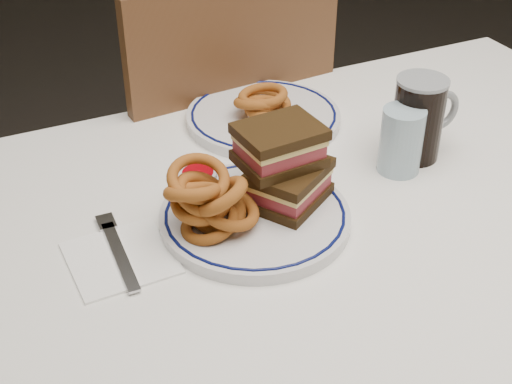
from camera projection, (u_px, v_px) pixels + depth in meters
name	position (u px, v px, depth m)	size (l,w,h in m)	color
dining_table	(352.00, 245.00, 1.20)	(1.27, 0.87, 0.75)	white
chair_far	(212.00, 155.00, 1.65)	(0.49, 0.49, 0.98)	#4A2D18
main_plate	(255.00, 217.00, 1.07)	(0.29, 0.29, 0.02)	silver
reuben_sandwich	(284.00, 165.00, 1.06)	(0.15, 0.14, 0.12)	black
onion_rings_main	(210.00, 201.00, 1.02)	(0.14, 0.12, 0.11)	#662D0D
ketchup_ramekin	(198.00, 180.00, 1.10)	(0.06, 0.06, 0.03)	silver
beer_mug	(419.00, 118.00, 1.20)	(0.13, 0.09, 0.14)	black
water_glass	(401.00, 141.00, 1.17)	(0.07, 0.07, 0.11)	#93AFBE
far_plate	(263.00, 117.00, 1.33)	(0.29, 0.29, 0.02)	silver
onion_rings_far	(264.00, 102.00, 1.31)	(0.13, 0.14, 0.07)	#662D0D
napkin_fork	(120.00, 256.00, 1.01)	(0.14, 0.19, 0.01)	white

